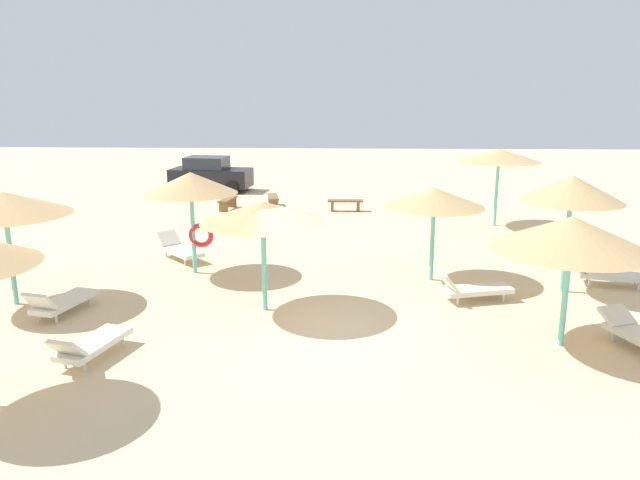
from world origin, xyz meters
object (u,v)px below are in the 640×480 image
at_px(parasol_0, 572,189).
at_px(lounger_1, 90,344).
at_px(parasol_4, 4,204).
at_px(bench_1, 273,199).
at_px(parasol_7, 263,212).
at_px(lounger_4, 61,302).
at_px(parasol_5, 434,198).
at_px(lounger_2, 179,249).
at_px(lounger_0, 607,274).
at_px(bench_2, 228,202).
at_px(lounger_5, 472,288).
at_px(parasol_6, 499,155).
at_px(parked_car, 210,175).
at_px(parasol_3, 571,234).
at_px(lounger_3, 640,334).
at_px(parasol_2, 191,184).

relative_size(parasol_0, lounger_1, 1.53).
relative_size(parasol_4, bench_1, 1.96).
xyz_separation_m(parasol_7, lounger_4, (-4.68, -0.53, -2.04)).
relative_size(parasol_5, lounger_2, 1.48).
bearing_deg(bench_1, parasol_5, -61.97).
bearing_deg(bench_1, lounger_0, -46.39).
bearing_deg(lounger_2, bench_2, 89.54).
height_order(lounger_2, bench_1, lounger_2).
relative_size(parasol_7, lounger_5, 1.49).
bearing_deg(parasol_0, parasol_5, 165.01).
bearing_deg(parasol_0, bench_1, 128.04).
distance_m(parasol_7, bench_1, 13.02).
relative_size(parasol_0, lounger_5, 1.55).
bearing_deg(lounger_4, parasol_6, 38.88).
xyz_separation_m(parasol_6, bench_1, (-8.84, 3.43, -2.32)).
height_order(parasol_6, lounger_0, parasol_6).
height_order(parasol_0, parked_car, parasol_0).
relative_size(parasol_3, lounger_2, 1.73).
distance_m(parasol_5, lounger_2, 7.90).
bearing_deg(lounger_2, lounger_3, -29.60).
distance_m(parasol_0, parked_car, 19.87).
bearing_deg(bench_1, bench_2, -160.27).
xyz_separation_m(lounger_1, lounger_4, (-1.63, 2.36, 0.00)).
bearing_deg(parked_car, lounger_4, -89.27).
bearing_deg(bench_1, parasol_4, -111.12).
bearing_deg(lounger_5, bench_1, 117.58).
height_order(parasol_0, lounger_5, parasol_0).
height_order(parasol_2, lounger_3, parasol_2).
bearing_deg(parked_car, lounger_1, -84.67).
xyz_separation_m(parasol_3, parasol_4, (-12.43, 2.00, 0.13)).
xyz_separation_m(parasol_5, lounger_3, (3.58, -4.44, -1.98)).
bearing_deg(parasol_4, lounger_0, 7.67).
xyz_separation_m(lounger_1, lounger_5, (8.08, 3.69, 0.00)).
distance_m(parasol_3, bench_2, 16.97).
xyz_separation_m(parasol_3, parked_car, (-11.21, 18.86, -1.54)).
height_order(parasol_0, lounger_4, parasol_0).
bearing_deg(bench_1, lounger_4, -104.48).
height_order(parasol_5, parasol_6, parasol_6).
height_order(parasol_4, parasol_5, parasol_4).
bearing_deg(parasol_5, lounger_2, 166.30).
height_order(lounger_0, lounger_1, lounger_1).
height_order(parasol_2, bench_2, parasol_2).
bearing_deg(parasol_5, parasol_0, -14.99).
bearing_deg(parasol_0, bench_2, 135.34).
relative_size(parasol_6, lounger_5, 1.56).
height_order(parasol_3, lounger_1, parasol_3).
xyz_separation_m(parasol_6, lounger_0, (1.28, -7.20, -2.36)).
distance_m(parasol_6, parasol_7, 12.08).
bearing_deg(parasol_7, lounger_2, 126.46).
bearing_deg(parasol_5, bench_2, 127.42).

